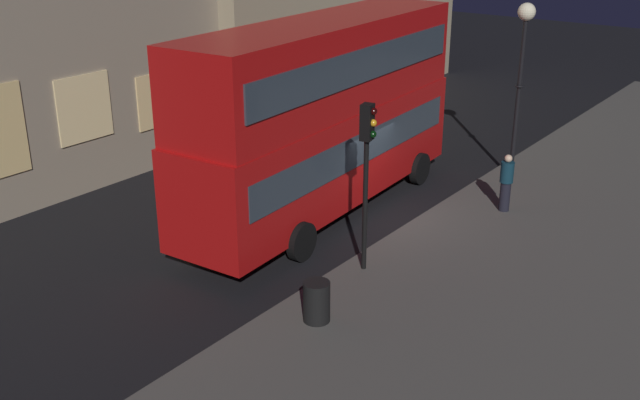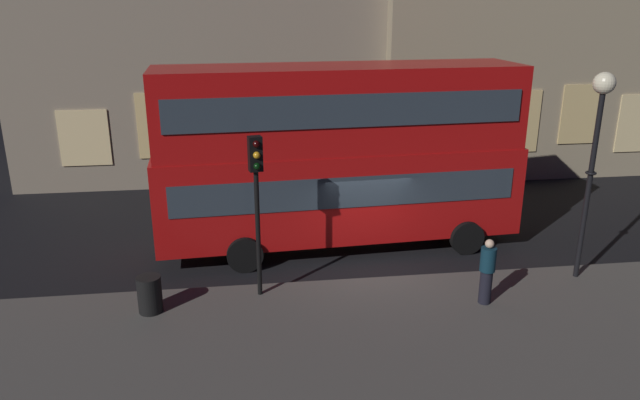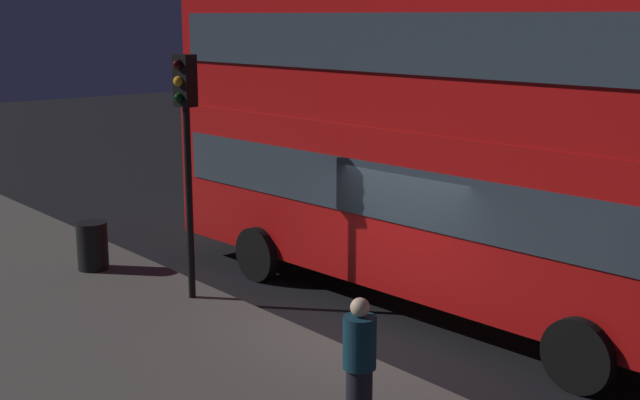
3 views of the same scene
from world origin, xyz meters
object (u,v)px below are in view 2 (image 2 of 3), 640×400
object	(u,v)px
street_lamp	(598,125)
litter_bin	(150,294)
double_decker_bus	(339,151)
traffic_light_near_kerb	(256,184)
pedestrian	(487,271)

from	to	relation	value
street_lamp	litter_bin	world-z (taller)	street_lamp
double_decker_bus	traffic_light_near_kerb	distance (m)	4.03
street_lamp	pedestrian	size ratio (longest dim) A/B	3.24
double_decker_bus	pedestrian	xyz separation A→B (m)	(3.00, -4.31, -2.08)
traffic_light_near_kerb	street_lamp	bearing A→B (deg)	-12.52
pedestrian	litter_bin	distance (m)	8.24
traffic_light_near_kerb	pedestrian	size ratio (longest dim) A/B	2.43
double_decker_bus	street_lamp	distance (m)	6.98
pedestrian	litter_bin	world-z (taller)	pedestrian
pedestrian	litter_bin	bearing A→B (deg)	68.24
street_lamp	litter_bin	xyz separation A→B (m)	(-11.29, -0.48, -3.75)
litter_bin	double_decker_bus	bearing A→B (deg)	35.18
street_lamp	double_decker_bus	bearing A→B (deg)	152.30
double_decker_bus	traffic_light_near_kerb	world-z (taller)	double_decker_bus
traffic_light_near_kerb	street_lamp	size ratio (longest dim) A/B	0.75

